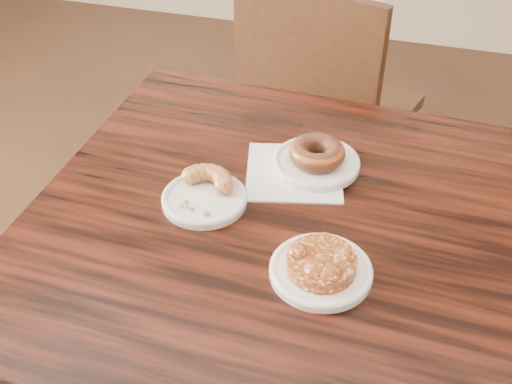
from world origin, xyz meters
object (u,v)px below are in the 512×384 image
(cafe_table, at_px, (269,349))
(glazed_donut, at_px, (317,153))
(cruller_fragment, at_px, (204,190))
(apple_fritter, at_px, (322,261))
(chair_far, at_px, (332,111))

(cafe_table, relative_size, glazed_donut, 7.96)
(cruller_fragment, bearing_deg, apple_fritter, -26.63)
(chair_far, bearing_deg, cruller_fragment, 100.14)
(glazed_donut, height_order, apple_fritter, glazed_donut)
(glazed_donut, bearing_deg, chair_far, 95.81)
(cafe_table, height_order, cruller_fragment, cruller_fragment)
(chair_far, bearing_deg, glazed_donut, 113.08)
(chair_far, height_order, apple_fritter, chair_far)
(cafe_table, distance_m, glazed_donut, 0.44)
(apple_fritter, bearing_deg, cafe_table, 134.74)
(cafe_table, bearing_deg, cruller_fragment, 177.93)
(glazed_donut, relative_size, apple_fritter, 0.71)
(apple_fritter, bearing_deg, glazed_donut, 102.89)
(chair_far, bearing_deg, apple_fritter, 115.13)
(cafe_table, bearing_deg, glazed_donut, 77.31)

